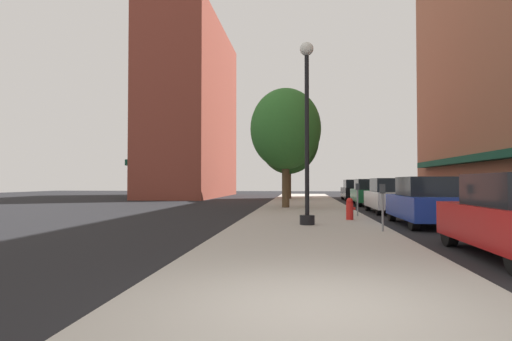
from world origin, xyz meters
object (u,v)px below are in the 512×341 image
object	(u,v)px
tree_mid	(289,139)
car_black	(354,190)
fire_hydrant	(350,209)
parking_meter_near	(383,201)
parking_meter_far	(357,195)
car_white	(390,196)
tree_near	(286,129)
car_blue	(425,202)
car_green	(369,193)
lamppost	(307,129)

from	to	relation	value
tree_mid	car_black	size ratio (longest dim) A/B	1.78
fire_hydrant	parking_meter_near	size ratio (longest dim) A/B	0.60
fire_hydrant	parking_meter_far	distance (m)	1.89
tree_mid	car_black	bearing A→B (deg)	0.62
parking_meter_far	car_white	bearing A→B (deg)	60.82
fire_hydrant	car_white	size ratio (longest dim) A/B	0.18
parking_meter_far	tree_near	world-z (taller)	tree_near
parking_meter_near	parking_meter_far	size ratio (longest dim) A/B	1.00
parking_meter_near	tree_near	world-z (taller)	tree_near
tree_mid	car_blue	world-z (taller)	tree_mid
tree_mid	car_green	xyz separation A→B (m)	(5.24, -7.21, -4.12)
car_green	car_black	bearing A→B (deg)	90.88
car_white	car_green	world-z (taller)	same
car_blue	parking_meter_far	bearing A→B (deg)	127.71
lamppost	car_white	world-z (taller)	lamppost
tree_mid	car_green	bearing A→B (deg)	-54.00
parking_meter_far	car_blue	xyz separation A→B (m)	(1.95, -2.48, -0.14)
fire_hydrant	tree_mid	xyz separation A→B (m)	(-2.78, 18.91, 4.41)
lamppost	car_green	distance (m)	14.45
parking_meter_far	car_white	distance (m)	4.00
fire_hydrant	car_white	world-z (taller)	car_white
car_white	car_black	xyz separation A→B (m)	(0.00, 13.70, 0.00)
car_blue	tree_mid	bearing A→B (deg)	104.45
parking_meter_near	car_green	distance (m)	15.44
fire_hydrant	tree_mid	bearing A→B (deg)	98.37
car_green	fire_hydrant	bearing A→B (deg)	-100.95
lamppost	fire_hydrant	bearing A→B (deg)	51.64
lamppost	tree_mid	bearing A→B (deg)	93.35
parking_meter_near	car_black	distance (m)	22.66
lamppost	car_white	distance (m)	8.61
parking_meter_near	car_white	size ratio (longest dim) A/B	0.30
tree_near	tree_mid	size ratio (longest dim) A/B	0.84
car_white	car_green	xyz separation A→B (m)	(0.00, 6.44, 0.00)
parking_meter_near	parking_meter_far	world-z (taller)	same
tree_near	car_blue	distance (m)	10.03
fire_hydrant	car_black	size ratio (longest dim) A/B	0.18
car_green	lamppost	bearing A→B (deg)	-105.47
lamppost	car_white	size ratio (longest dim) A/B	1.37
parking_meter_near	parking_meter_far	distance (m)	5.38
parking_meter_far	car_blue	distance (m)	3.16
tree_near	fire_hydrant	bearing A→B (deg)	-70.26
parking_meter_near	car_green	world-z (taller)	car_green
car_blue	car_black	size ratio (longest dim) A/B	1.00
lamppost	parking_meter_far	bearing A→B (deg)	61.15
car_white	car_black	size ratio (longest dim) A/B	1.00
fire_hydrant	parking_meter_near	world-z (taller)	parking_meter_near
parking_meter_far	car_black	bearing A→B (deg)	83.53
tree_mid	car_black	distance (m)	6.66
car_white	car_black	bearing A→B (deg)	89.64
fire_hydrant	car_green	size ratio (longest dim) A/B	0.18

